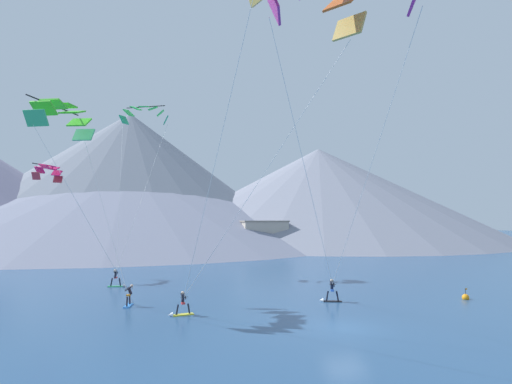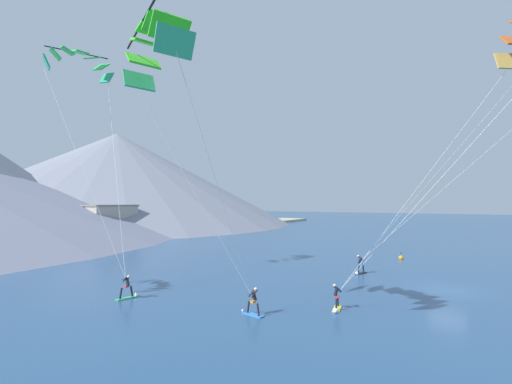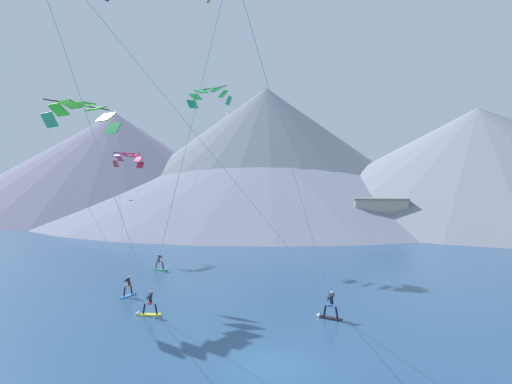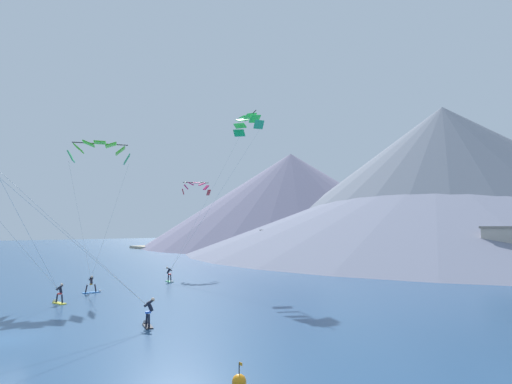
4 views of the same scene
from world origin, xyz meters
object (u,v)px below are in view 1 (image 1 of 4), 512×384
Objects in this scene: parafoil_kite_distant_high_outer at (48,171)px; kitesurfer_mid_center at (330,294)px; parafoil_kite_near_lead at (63,116)px; kitesurfer_far_left at (118,281)px; parafoil_kite_far_left at (145,114)px; kitesurfer_near_lead at (130,299)px; kitesurfer_near_trail at (180,309)px; race_marker_buoy at (466,297)px.

kitesurfer_mid_center is at bearing -39.43° from parafoil_kite_distant_high_outer.
kitesurfer_far_left is at bearing 59.91° from parafoil_kite_near_lead.
kitesurfer_near_lead is at bearing -91.18° from parafoil_kite_far_left.
kitesurfer_near_lead is at bearing -80.24° from kitesurfer_far_left.
race_marker_buoy is (22.86, -0.32, -0.30)m from kitesurfer_near_trail.
kitesurfer_mid_center reaches higher than kitesurfer_far_left.
parafoil_kite_far_left reaches higher than kitesurfer_far_left.
parafoil_kite_distant_high_outer is at bearing 132.77° from kitesurfer_far_left.
kitesurfer_near_trail is (3.46, -4.15, -0.03)m from kitesurfer_near_lead.
kitesurfer_far_left reaches higher than kitesurfer_near_lead.
parafoil_kite_near_lead is 14.14× the size of race_marker_buoy.
kitesurfer_far_left is (-5.03, 13.31, 0.11)m from kitesurfer_near_trail.
parafoil_kite_distant_high_outer reaches higher than kitesurfer_near_trail.
parafoil_kite_distant_high_outer reaches higher than kitesurfer_near_lead.
kitesurfer_near_trail is 0.98× the size of kitesurfer_mid_center.
kitesurfer_near_lead is at bearing -22.53° from parafoil_kite_near_lead.
parafoil_kite_far_left is at bearing 88.82° from kitesurfer_near_lead.
kitesurfer_near_lead is 27.04m from parafoil_kite_far_left.
kitesurfer_mid_center is 11.23m from race_marker_buoy.
kitesurfer_near_lead is 15.50m from parafoil_kite_near_lead.
kitesurfer_near_trail is 11.94m from kitesurfer_mid_center.
parafoil_kite_far_left is (-3.07, 23.15, 19.27)m from kitesurfer_near_trail.
kitesurfer_mid_center is at bearing -34.60° from kitesurfer_far_left.
parafoil_kite_near_lead is (-9.00, 6.45, 14.31)m from kitesurfer_near_trail.
kitesurfer_far_left is 1.75× the size of race_marker_buoy.
kitesurfer_near_trail is at bearing -69.28° from kitesurfer_far_left.
parafoil_kite_distant_high_outer is (-8.62, 9.32, 11.55)m from kitesurfer_far_left.
parafoil_kite_near_lead reaches higher than kitesurfer_mid_center.
parafoil_kite_far_left is (-14.88, 21.47, 19.15)m from kitesurfer_mid_center.
kitesurfer_mid_center is 25.64m from parafoil_kite_near_lead.
parafoil_kite_near_lead is at bearing -120.09° from kitesurfer_far_left.
parafoil_kite_near_lead is 0.74× the size of parafoil_kite_far_left.
kitesurfer_far_left is 16.27m from parafoil_kite_near_lead.
parafoil_kite_distant_high_outer is 44.75m from race_marker_buoy.
parafoil_kite_distant_high_outer is (-4.65, 16.17, -2.66)m from parafoil_kite_near_lead.
parafoil_kite_far_left is (0.39, 19.00, 19.24)m from kitesurfer_near_lead.
parafoil_kite_far_left is (5.94, 16.70, 4.96)m from parafoil_kite_near_lead.
kitesurfer_far_left is 21.63m from parafoil_kite_far_left.
race_marker_buoy is at bearing -32.14° from parafoil_kite_distant_high_outer.
parafoil_kite_near_lead reaches higher than kitesurfer_near_lead.
kitesurfer_far_left is (-16.85, 11.62, -0.02)m from kitesurfer_mid_center.
race_marker_buoy is at bearing -42.15° from parafoil_kite_far_left.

